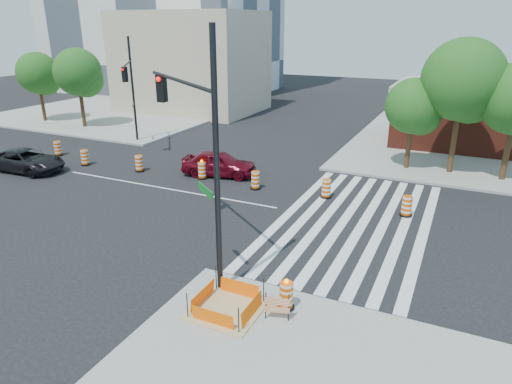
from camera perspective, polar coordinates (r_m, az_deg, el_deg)
ground at (r=26.56m, az=-11.44°, el=0.48°), size 120.00×120.00×0.00m
sidewalk_ne at (r=39.02m, az=28.71°, el=4.86°), size 22.00×22.00×0.15m
sidewalk_nw at (r=51.13m, az=-16.02°, el=9.73°), size 22.00×22.00×0.15m
crosswalk_east at (r=22.20m, az=12.10°, el=-3.61°), size 6.75×13.50×0.01m
lane_centerline at (r=26.55m, az=-11.44°, el=0.49°), size 14.00×0.12×0.01m
excavation_pit at (r=15.23m, az=-3.67°, el=-14.25°), size 2.20×2.20×0.90m
brick_storefront at (r=38.58m, az=29.27°, el=8.06°), size 16.50×8.50×4.60m
beige_midrise at (r=50.09m, az=-8.08°, el=15.79°), size 14.00×10.00×10.00m
red_coupe at (r=28.07m, az=-4.64°, el=3.57°), size 4.81×2.72×1.54m
dark_suv at (r=32.33m, az=-26.78°, el=3.55°), size 5.14×2.60×1.39m
signal_pole_se at (r=15.97m, az=-7.60°, el=7.46°), size 5.35×4.12×8.73m
signal_pole_nw at (r=35.25m, az=-15.45°, el=13.04°), size 3.50×4.89×7.79m
pit_drum at (r=15.09m, az=3.79°, el=-12.87°), size 0.55×0.55×1.09m
barricade at (r=14.54m, az=2.67°, el=-13.98°), size 0.77×0.26×0.94m
tree_north_a at (r=47.63m, az=-25.52°, el=13.00°), size 3.77×3.77×6.41m
tree_north_b at (r=43.38m, az=-21.28°, el=13.49°), size 4.07×4.07×6.91m
tree_north_c at (r=30.04m, az=19.11°, el=9.73°), size 3.42×3.40×5.77m
tree_north_d at (r=29.88m, az=24.50°, el=12.11°), size 4.79×4.79×8.15m
median_drum_0 at (r=35.34m, az=-23.52°, el=4.97°), size 0.60×0.60×1.02m
median_drum_1 at (r=32.21m, az=-20.60°, el=3.99°), size 0.60×0.60×1.02m
median_drum_2 at (r=29.81m, az=-14.39°, el=3.41°), size 0.60×0.60×1.02m
median_drum_3 at (r=27.67m, az=-6.75°, el=2.64°), size 0.60×0.60×1.18m
median_drum_4 at (r=25.77m, az=-0.06°, el=1.41°), size 0.60×0.60×1.02m
median_drum_5 at (r=24.77m, az=8.77°, el=0.36°), size 0.60×0.60×1.02m
median_drum_6 at (r=23.32m, az=18.32°, el=-1.77°), size 0.60×0.60×1.02m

